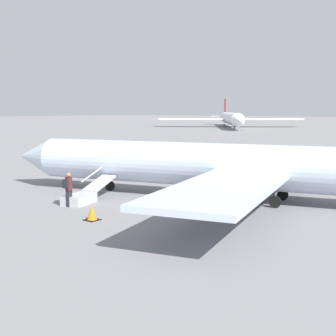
# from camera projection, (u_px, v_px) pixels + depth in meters

# --- Properties ---
(ground_plane) EXTENTS (600.00, 600.00, 0.00)m
(ground_plane) POSITION_uv_depth(u_px,v_px,m) (234.00, 200.00, 25.28)
(ground_plane) COLOR slate
(airplane_main) EXTENTS (29.18, 22.66, 6.31)m
(airplane_main) POSITION_uv_depth(u_px,v_px,m) (251.00, 167.00, 24.69)
(airplane_main) COLOR silver
(airplane_main) RESTS_ON ground
(airplane_taxiing_distant) EXTENTS (35.91, 44.65, 8.43)m
(airplane_taxiing_distant) POSITION_uv_depth(u_px,v_px,m) (230.00, 118.00, 131.29)
(airplane_taxiing_distant) COLOR white
(airplane_taxiing_distant) RESTS_ON ground
(boarding_stairs) EXTENTS (2.06, 4.14, 1.61)m
(boarding_stairs) POSITION_uv_depth(u_px,v_px,m) (83.00, 196.00, 24.66)
(boarding_stairs) COLOR #B2B2B7
(boarding_stairs) RESTS_ON ground
(passenger) EXTENTS (0.41, 0.56, 1.74)m
(passenger) POSITION_uv_depth(u_px,v_px,m) (68.00, 187.00, 23.49)
(passenger) COLOR #23232D
(passenger) RESTS_ON ground
(traffic_cone_near_stairs) EXTENTS (0.61, 0.61, 0.67)m
(traffic_cone_near_stairs) POSITION_uv_depth(u_px,v_px,m) (92.00, 213.00, 20.70)
(traffic_cone_near_stairs) COLOR black
(traffic_cone_near_stairs) RESTS_ON ground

